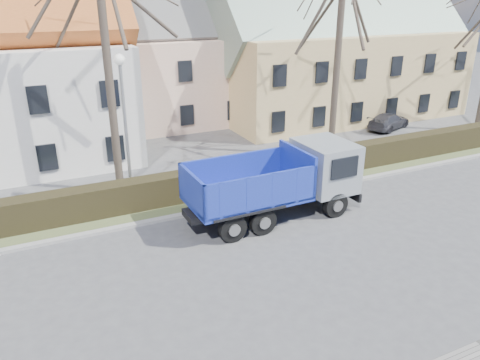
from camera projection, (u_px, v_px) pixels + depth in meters
ground at (235, 270)px, 15.76m from camera, size 120.00×120.00×0.00m
curb_far at (189, 214)px, 19.59m from camera, size 80.00×0.30×0.12m
grass_strip at (177, 200)px, 20.93m from camera, size 80.00×3.00×0.10m
hedge at (177, 189)px, 20.54m from camera, size 60.00×0.90×1.30m
building_pink at (166, 64)px, 32.60m from camera, size 10.80×8.80×8.00m
building_yellow at (333, 56)px, 34.79m from camera, size 18.80×10.80×8.50m
tree_1 at (106, 52)px, 19.71m from camera, size 9.20×9.20×12.65m
tree_2 at (338, 57)px, 24.81m from camera, size 8.00×8.00×11.00m
dump_truck at (268, 184)px, 18.83m from camera, size 7.53×2.89×3.00m
streetlight at (126, 131)px, 19.69m from camera, size 0.51×0.51×6.50m
parked_car_b at (389, 121)px, 31.73m from camera, size 4.08×2.77×1.10m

